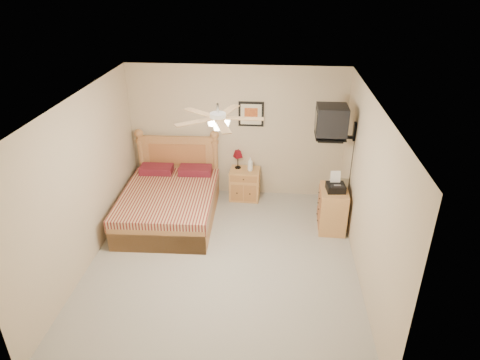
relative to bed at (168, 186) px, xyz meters
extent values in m
plane|color=gray|center=(1.08, -1.12, -0.66)|extent=(4.50, 4.50, 0.00)
cube|color=white|center=(1.08, -1.12, 1.84)|extent=(4.00, 4.50, 0.04)
cube|color=#C2AE8F|center=(1.08, 1.13, 0.59)|extent=(4.00, 0.04, 2.50)
cube|color=#C2AE8F|center=(1.08, -3.37, 0.59)|extent=(4.00, 0.04, 2.50)
cube|color=#C2AE8F|center=(-0.92, -1.12, 0.59)|extent=(0.04, 4.50, 2.50)
cube|color=#C2AE8F|center=(3.08, -1.12, 0.59)|extent=(0.04, 4.50, 2.50)
cube|color=tan|center=(1.26, 0.88, -0.36)|extent=(0.57, 0.44, 0.60)
imported|color=white|center=(1.36, 0.86, 0.08)|extent=(0.11, 0.11, 0.26)
cube|color=black|center=(1.35, 1.11, 0.96)|extent=(0.46, 0.04, 0.46)
cube|color=#B16A3E|center=(2.81, -0.03, -0.28)|extent=(0.46, 0.64, 0.74)
imported|color=beige|center=(2.80, 0.14, 0.10)|extent=(0.31, 0.35, 0.03)
imported|color=gray|center=(2.84, 0.17, 0.13)|extent=(0.27, 0.34, 0.02)
camera|label=1|loc=(1.79, -6.34, 3.41)|focal=32.00mm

